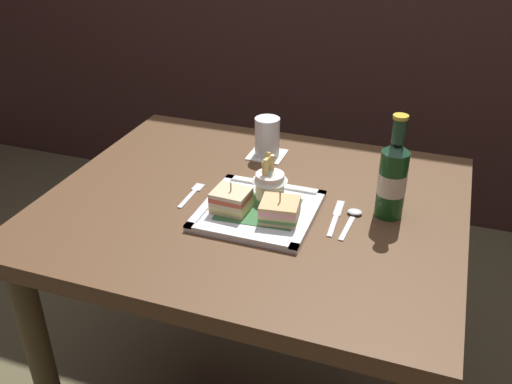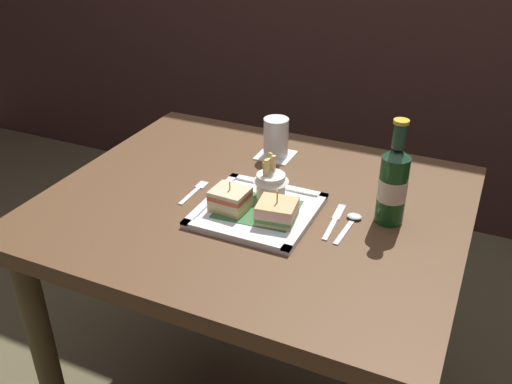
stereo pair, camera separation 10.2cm
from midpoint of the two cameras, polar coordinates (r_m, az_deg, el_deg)
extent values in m
cube|color=brown|center=(1.40, -2.33, -1.62)|extent=(1.01, 0.85, 0.04)
cylinder|color=#4C3F24|center=(1.61, -22.29, -16.94)|extent=(0.06, 0.06, 0.74)
cylinder|color=#552C24|center=(2.04, -9.85, -4.03)|extent=(0.06, 0.06, 0.74)
cylinder|color=#4A3827|center=(1.84, 15.05, -8.98)|extent=(0.06, 0.06, 0.74)
cube|color=white|center=(1.34, -1.91, -2.00)|extent=(0.27, 0.27, 0.01)
cube|color=#326636|center=(1.33, -1.92, -1.79)|extent=(0.20, 0.16, 0.00)
cube|color=white|center=(1.24, -3.99, -4.47)|extent=(0.27, 0.02, 0.01)
cube|color=white|center=(1.43, -0.14, 0.68)|extent=(0.27, 0.02, 0.01)
cube|color=silver|center=(1.38, -6.69, -0.81)|extent=(0.02, 0.27, 0.01)
cube|color=white|center=(1.30, 3.14, -2.64)|extent=(0.02, 0.27, 0.01)
cube|color=#DBB87C|center=(1.33, -4.69, -1.70)|extent=(0.09, 0.08, 0.01)
cube|color=#F1D57B|center=(1.33, -4.71, -1.31)|extent=(0.09, 0.08, 0.01)
cube|color=#D7B688|center=(1.32, -4.73, -0.92)|extent=(0.09, 0.08, 0.01)
cube|color=#C34E31|center=(1.32, -4.75, -0.52)|extent=(0.09, 0.08, 0.01)
cube|color=#D2B68C|center=(1.31, -4.77, -0.11)|extent=(0.09, 0.08, 0.01)
cylinder|color=tan|center=(1.32, -4.75, -0.51)|extent=(0.00, 0.00, 0.07)
cube|color=tan|center=(1.29, 0.15, -2.63)|extent=(0.10, 0.09, 0.01)
cube|color=#538440|center=(1.29, 0.15, -2.28)|extent=(0.10, 0.09, 0.01)
cube|color=tan|center=(1.28, 0.16, -1.93)|extent=(0.10, 0.09, 0.01)
cube|color=pink|center=(1.28, 0.16, -1.57)|extent=(0.10, 0.09, 0.01)
cube|color=tan|center=(1.27, 0.16, -1.21)|extent=(0.10, 0.09, 0.01)
cylinder|color=tan|center=(1.28, 0.16, -1.36)|extent=(0.00, 0.00, 0.08)
cylinder|color=silver|center=(1.37, -0.72, 0.60)|extent=(0.07, 0.07, 0.06)
cone|color=silver|center=(1.35, -0.73, 1.67)|extent=(0.09, 0.09, 0.03)
cube|color=#E8B760|center=(1.35, -1.24, 1.78)|extent=(0.02, 0.02, 0.06)
cube|color=#F7CD89|center=(1.36, -0.52, 2.28)|extent=(0.01, 0.01, 0.08)
cube|color=#DABB63|center=(1.36, -0.81, 2.18)|extent=(0.02, 0.01, 0.07)
cube|color=#E8DC79|center=(1.35, -1.05, 2.02)|extent=(0.01, 0.02, 0.07)
cube|color=#D7BA55|center=(1.36, -1.23, 2.45)|extent=(0.02, 0.03, 0.08)
cube|color=#EFD079|center=(1.34, -1.11, 1.91)|extent=(0.01, 0.01, 0.07)
cylinder|color=#154519|center=(1.32, 11.42, 0.72)|extent=(0.06, 0.06, 0.16)
cone|color=#1D432C|center=(1.28, 11.83, 4.39)|extent=(0.06, 0.06, 0.02)
cylinder|color=#1A3E29|center=(1.26, 12.01, 6.03)|extent=(0.03, 0.03, 0.06)
cylinder|color=gold|center=(1.25, 12.16, 7.39)|extent=(0.03, 0.03, 0.01)
cylinder|color=beige|center=(1.32, 11.44, 0.85)|extent=(0.07, 0.07, 0.05)
cube|color=silver|center=(1.61, -0.68, 3.75)|extent=(0.10, 0.10, 0.00)
cylinder|color=silver|center=(1.59, -0.69, 5.59)|extent=(0.07, 0.07, 0.11)
cylinder|color=silver|center=(1.60, -0.69, 5.03)|extent=(0.06, 0.06, 0.08)
cube|color=silver|center=(1.41, -9.00, -0.74)|extent=(0.01, 0.09, 0.00)
cube|color=silver|center=(1.46, -7.86, 0.44)|extent=(0.02, 0.04, 0.00)
cube|color=silver|center=(1.29, 5.54, -3.48)|extent=(0.02, 0.09, 0.00)
cube|color=silver|center=(1.36, 6.26, -1.70)|extent=(0.02, 0.07, 0.00)
cube|color=silver|center=(1.29, 6.94, -3.73)|extent=(0.02, 0.11, 0.00)
ellipsoid|color=silver|center=(1.34, 7.83, -2.06)|extent=(0.04, 0.03, 0.01)
camera|label=1|loc=(0.05, -92.16, -1.22)|focal=39.60mm
camera|label=2|loc=(0.05, 87.84, 1.22)|focal=39.60mm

